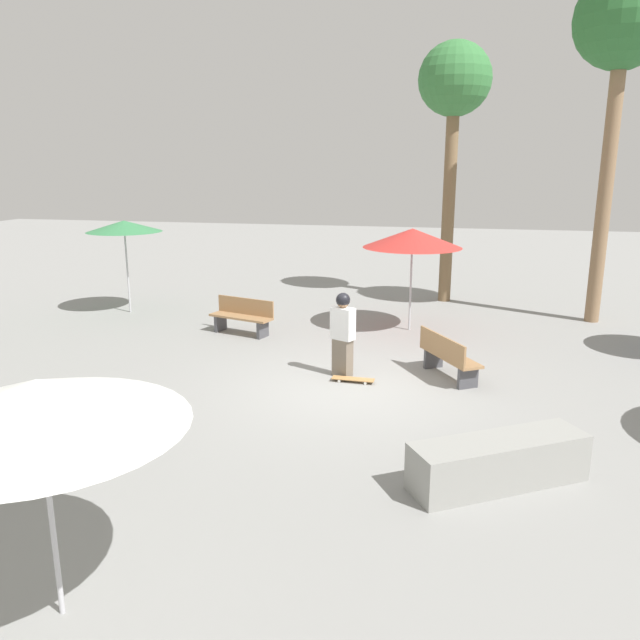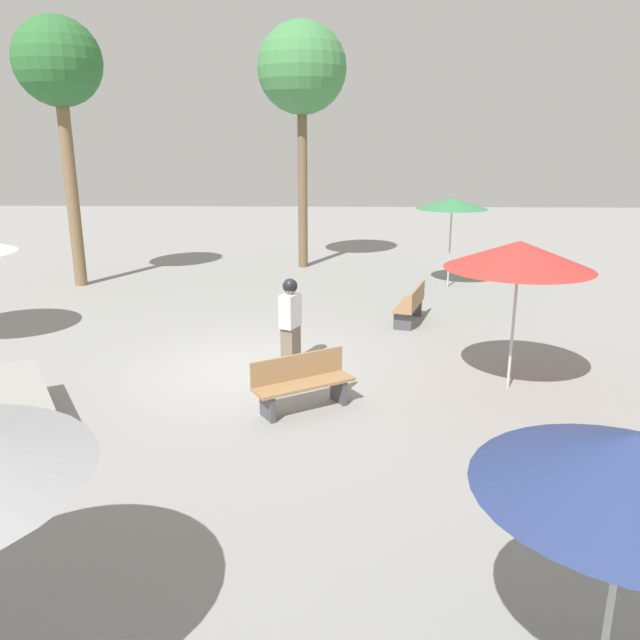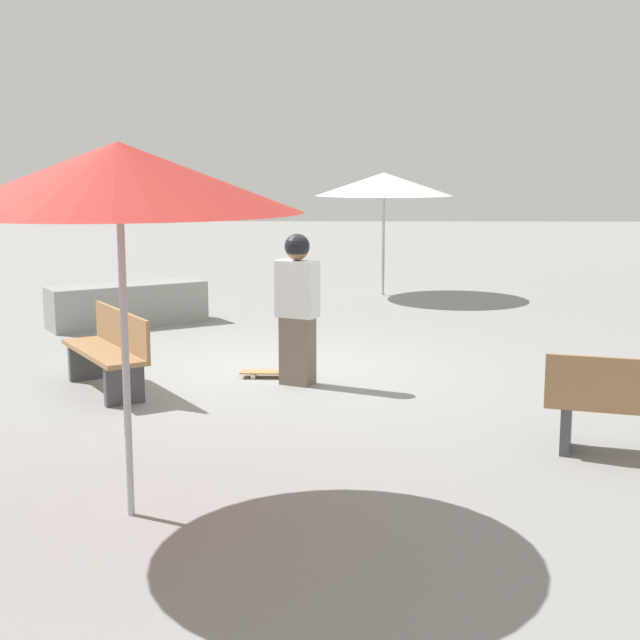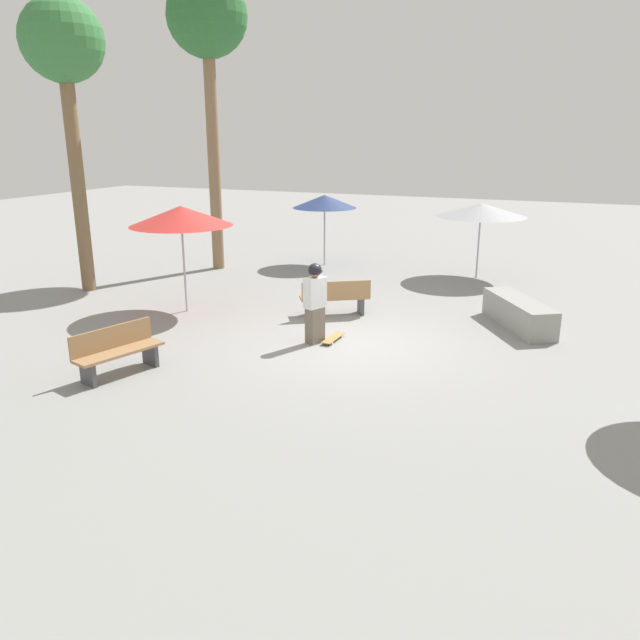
{
  "view_description": "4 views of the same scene",
  "coord_description": "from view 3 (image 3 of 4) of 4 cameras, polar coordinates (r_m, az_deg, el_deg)",
  "views": [
    {
      "loc": [
        1.8,
        -10.61,
        3.99
      ],
      "look_at": [
        -0.67,
        0.63,
        1.09
      ],
      "focal_mm": 35.0,
      "sensor_mm": 36.0,
      "label": 1
    },
    {
      "loc": [
        10.67,
        1.51,
        3.98
      ],
      "look_at": [
        -0.7,
        1.14,
        0.74
      ],
      "focal_mm": 35.0,
      "sensor_mm": 36.0,
      "label": 2
    },
    {
      "loc": [
        -0.61,
        10.08,
        2.32
      ],
      "look_at": [
        -0.48,
        1.0,
        0.77
      ],
      "focal_mm": 50.0,
      "sensor_mm": 36.0,
      "label": 3
    },
    {
      "loc": [
        -11.26,
        -4.06,
        4.09
      ],
      "look_at": [
        -0.62,
        0.35,
        0.62
      ],
      "focal_mm": 35.0,
      "sensor_mm": 36.0,
      "label": 4
    }
  ],
  "objects": [
    {
      "name": "shade_umbrella_white",
      "position": [
        16.48,
        4.12,
        8.66
      ],
      "size": [
        2.52,
        2.52,
        2.25
      ],
      "color": "#B7B7BC",
      "rests_on": "ground_plane"
    },
    {
      "name": "shade_umbrella_red",
      "position": [
        5.88,
        -12.76,
        8.88
      ],
      "size": [
        2.37,
        2.37,
        2.49
      ],
      "color": "#B7B7BC",
      "rests_on": "ground_plane"
    },
    {
      "name": "ground_plane",
      "position": [
        10.36,
        -2.57,
        -3.28
      ],
      "size": [
        60.0,
        60.0,
        0.0
      ],
      "primitive_type": "plane",
      "color": "gray"
    },
    {
      "name": "skater_main",
      "position": [
        9.58,
        -1.46,
        1.04
      ],
      "size": [
        0.5,
        0.4,
        1.64
      ],
      "rotation": [
        0.0,
        0.0,
        5.86
      ],
      "color": "#726656",
      "rests_on": "ground_plane"
    },
    {
      "name": "concrete_ledge",
      "position": [
        13.66,
        -12.2,
        0.98
      ],
      "size": [
        2.33,
        1.78,
        0.62
      ],
      "rotation": [
        0.0,
        0.0,
        0.56
      ],
      "color": "gray",
      "rests_on": "ground_plane"
    },
    {
      "name": "bench_far",
      "position": [
        9.62,
        -13.34,
        -1.95
      ],
      "size": [
        1.22,
        1.59,
        0.85
      ],
      "rotation": [
        0.0,
        0.0,
        5.27
      ],
      "color": "#47474C",
      "rests_on": "ground_plane"
    },
    {
      "name": "skateboard",
      "position": [
        10.04,
        -2.85,
        -3.37
      ],
      "size": [
        0.81,
        0.23,
        0.07
      ],
      "rotation": [
        0.0,
        0.0,
        6.25
      ],
      "color": "#B7844C",
      "rests_on": "ground_plane"
    }
  ]
}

